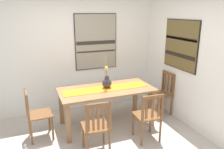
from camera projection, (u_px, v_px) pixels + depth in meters
ground_plane at (107, 149)px, 3.74m from camera, size 6.40×6.40×0.03m
wall_back at (78, 51)px, 5.03m from camera, size 6.40×0.12×2.70m
wall_side at (202, 61)px, 4.02m from camera, size 0.12×6.40×2.70m
dining_table at (106, 94)px, 4.36m from camera, size 1.84×0.91×0.77m
table_runner at (106, 88)px, 4.32m from camera, size 1.70×0.36×0.01m
centerpiece_vase at (107, 82)px, 4.32m from camera, size 0.23×0.32×0.70m
chair_0 at (162, 93)px, 4.90m from camera, size 0.44×0.44×0.95m
chair_1 at (148, 116)px, 3.85m from camera, size 0.44×0.44×0.91m
chair_2 at (36, 114)px, 3.91m from camera, size 0.44×0.44×0.91m
chair_3 at (96, 126)px, 3.46m from camera, size 0.45×0.45×0.94m
painting_on_back_wall at (96, 42)px, 5.06m from camera, size 0.99×0.05×1.26m
painting_on_side_wall at (181, 45)px, 4.42m from camera, size 0.05×1.00×0.99m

